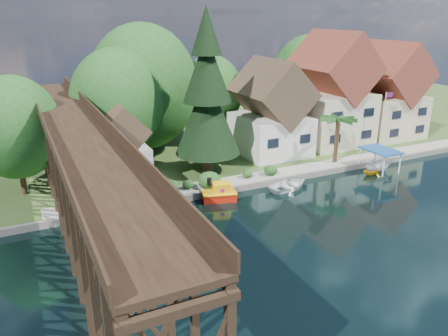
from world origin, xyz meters
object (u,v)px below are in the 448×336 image
at_px(house_center, 331,97).
at_px(palm_tree, 338,121).
at_px(tugboat, 220,193).
at_px(boat_yellow, 373,169).
at_px(conifer, 207,96).
at_px(boat_canopy, 379,162).
at_px(trestle_bridge, 81,171).
at_px(house_left, 271,114).
at_px(shed, 121,148).
at_px(flagpole, 385,115).
at_px(house_right, 387,97).
at_px(boat_white_a, 289,184).

distance_m(house_center, palm_tree, 8.18).
xyz_separation_m(palm_tree, tugboat, (-15.55, -2.81, -4.60)).
distance_m(palm_tree, boat_yellow, 6.33).
relative_size(conifer, boat_canopy, 4.09).
bearing_deg(trestle_bridge, boat_canopy, 1.82).
height_order(house_left, shed, house_left).
relative_size(trestle_bridge, house_left, 4.01).
xyz_separation_m(trestle_bridge, tugboat, (12.08, 1.70, -4.67)).
relative_size(trestle_bridge, shed, 5.63).
bearing_deg(palm_tree, house_center, 57.37).
xyz_separation_m(trestle_bridge, boat_yellow, (29.57, 0.67, -4.71)).
bearing_deg(house_center, house_left, -176.82).
bearing_deg(trestle_bridge, flagpole, 9.34).
height_order(boat_canopy, boat_yellow, boat_canopy).
relative_size(house_center, house_right, 1.12).
bearing_deg(palm_tree, tugboat, -169.77).
distance_m(trestle_bridge, shed, 10.69).
bearing_deg(conifer, house_left, 16.40).
relative_size(house_right, shed, 1.59).
relative_size(house_center, boat_yellow, 5.76).
relative_size(house_left, conifer, 0.67).
relative_size(trestle_bridge, flagpole, 6.24).
bearing_deg(house_left, conifer, -163.60).
distance_m(flagpole, boat_yellow, 9.13).
bearing_deg(shed, palm_tree, -12.03).
bearing_deg(conifer, shed, 172.04).
relative_size(flagpole, boat_white_a, 1.60).
distance_m(conifer, palm_tree, 14.69).
xyz_separation_m(house_left, boat_yellow, (6.57, -10.16, -4.50)).
bearing_deg(house_center, flagpole, -55.34).
bearing_deg(conifer, tugboat, -104.53).
height_order(house_left, house_right, house_right).
xyz_separation_m(boat_white_a, boat_yellow, (10.18, -0.57, 0.18)).
bearing_deg(trestle_bridge, boat_yellow, 1.30).
height_order(house_left, tugboat, house_left).
xyz_separation_m(conifer, boat_canopy, (16.96, -7.13, -7.33)).
distance_m(trestle_bridge, boat_canopy, 31.01).
bearing_deg(boat_canopy, shed, 162.00).
relative_size(conifer, palm_tree, 3.01).
relative_size(house_right, tugboat, 3.59).
bearing_deg(boat_white_a, boat_yellow, -105.06).
bearing_deg(house_right, house_left, -180.00).
height_order(conifer, boat_canopy, conifer).
bearing_deg(boat_yellow, house_center, -8.26).
distance_m(boat_white_a, boat_yellow, 10.20).
relative_size(trestle_bridge, house_right, 3.55).
xyz_separation_m(house_center, boat_white_a, (-12.61, -10.09, -5.96)).
xyz_separation_m(flagpole, tugboat, (-23.68, -4.18, -4.16)).
height_order(shed, boat_yellow, shed).
height_order(house_left, conifer, conifer).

